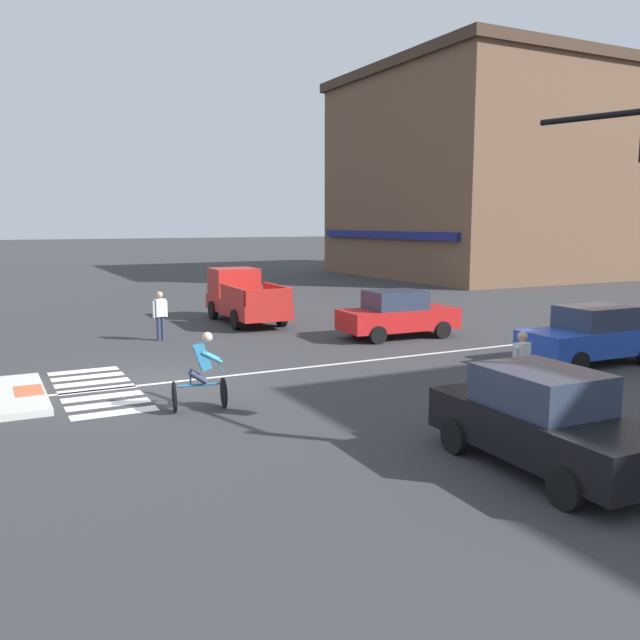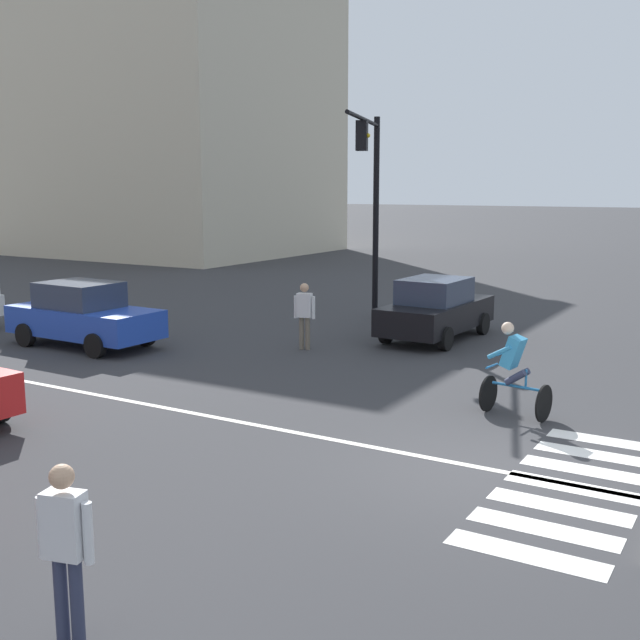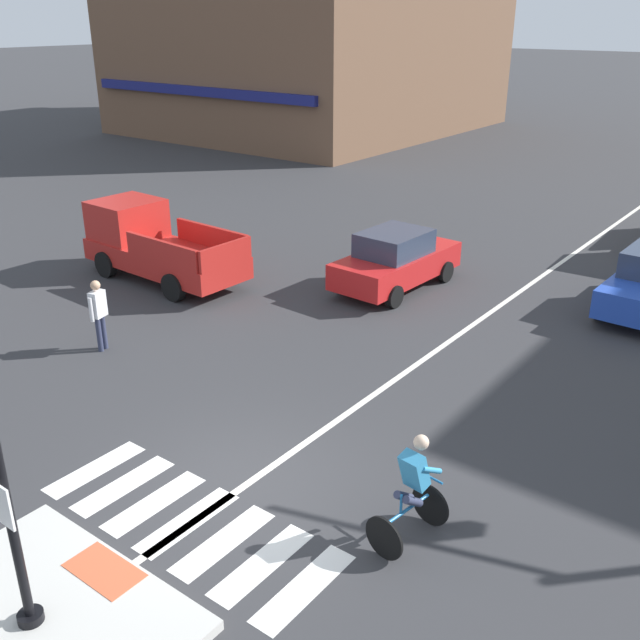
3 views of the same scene
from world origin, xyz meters
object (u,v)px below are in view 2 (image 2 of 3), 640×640
Objects in this scene: car_black_cross_right at (436,309)px; traffic_light_mast at (371,188)px; car_blue_eastbound_far at (83,315)px; cyclist at (513,368)px; pedestrian_at_curb_left at (65,539)px; pedestrian_waiting_far_side at (305,311)px.

traffic_light_mast is at bearing 62.39° from car_black_cross_right.
car_black_cross_right is (-1.40, -2.68, -3.18)m from traffic_light_mast.
cyclist reaches higher than car_blue_eastbound_far.
pedestrian_at_curb_left is at bearing 171.68° from cyclist.
traffic_light_mast reaches higher than pedestrian_waiting_far_side.
pedestrian_at_curb_left is 1.00× the size of pedestrian_waiting_far_side.
pedestrian_waiting_far_side is at bearing 141.89° from car_black_cross_right.
pedestrian_at_curb_left and pedestrian_waiting_far_side have the same top height.
car_black_cross_right is at bearing -53.42° from car_blue_eastbound_far.
cyclist reaches higher than car_black_cross_right.
car_black_cross_right is 7.04m from cyclist.
cyclist is 1.01× the size of pedestrian_waiting_far_side.
traffic_light_mast is 1.46× the size of car_black_cross_right.
pedestrian_at_curb_left reaches higher than car_blue_eastbound_far.
pedestrian_at_curb_left is (-9.29, -9.92, 0.17)m from car_blue_eastbound_far.
car_blue_eastbound_far is 9.14m from car_black_cross_right.
traffic_light_mast is at bearing 5.05° from pedestrian_waiting_far_side.
traffic_light_mast is 3.64× the size of pedestrian_waiting_far_side.
car_blue_eastbound_far is at bearing 145.75° from traffic_light_mast.
car_blue_eastbound_far is at bearing 87.76° from cyclist.
traffic_light_mast is 5.28m from pedestrian_waiting_far_side.
car_black_cross_right is at bearing -117.61° from traffic_light_mast.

